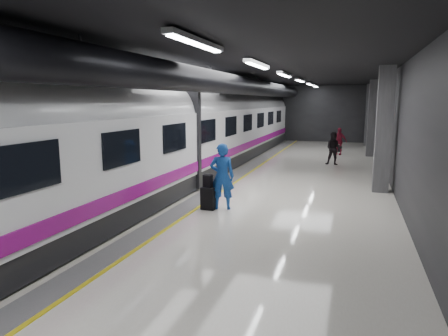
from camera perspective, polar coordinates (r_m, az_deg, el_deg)
The scene contains 9 objects.
ground at distance 14.21m, azimuth 3.14°, elevation -3.79°, with size 40.00×40.00×0.00m, color silver.
platform_hall at distance 14.83m, azimuth 3.15°, elevation 10.55°, with size 10.02×40.02×4.51m.
train at distance 15.04m, azimuth -8.87°, elevation 4.84°, with size 3.05×38.00×4.05m.
traveler_main at distance 12.11m, azimuth -0.28°, elevation -1.21°, with size 0.74×0.49×2.03m, color blue.
suitcase_main at distance 12.20m, azimuth -2.28°, elevation -4.35°, with size 0.42×0.27×0.69m, color black.
shoulder_bag at distance 12.11m, azimuth -2.33°, elevation -1.89°, with size 0.28×0.15×0.37m, color black.
traveler_far_a at distance 21.30m, azimuth 15.42°, elevation 2.68°, with size 0.83×0.65×1.70m, color black.
traveler_far_b at distance 25.50m, azimuth 16.08°, elevation 3.69°, with size 0.98×0.41×1.66m, color maroon.
suitcase_far at distance 27.09m, azimuth 16.03°, elevation 2.72°, with size 0.30×0.19×0.44m, color black.
Camera 1 is at (3.54, -13.37, 3.28)m, focal length 32.00 mm.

